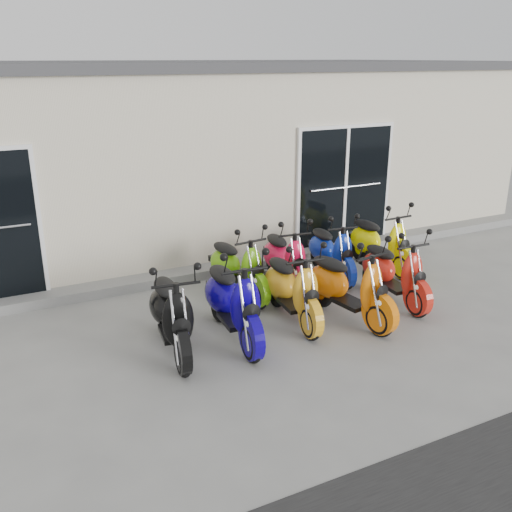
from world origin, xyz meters
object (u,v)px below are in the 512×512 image
object	(u,v)px
scooter_back_red	(285,251)
scooter_back_yellow	(381,235)
scooter_front_blue	(233,291)
scooter_back_green	(237,259)
scooter_back_blue	(332,244)
scooter_front_orange_a	(292,279)
scooter_front_orange_b	(349,277)
scooter_front_red	(395,263)
scooter_front_black	(171,304)

from	to	relation	value
scooter_back_red	scooter_back_yellow	distance (m)	1.83
scooter_front_blue	scooter_back_green	world-z (taller)	scooter_front_blue
scooter_back_blue	scooter_back_yellow	bearing A→B (deg)	4.07
scooter_front_orange_a	scooter_back_yellow	distance (m)	2.59
scooter_front_orange_b	scooter_back_blue	xyz separation A→B (m)	(0.69, 1.45, -0.06)
scooter_front_orange_b	scooter_back_green	size ratio (longest dim) A/B	1.07
scooter_front_red	scooter_back_blue	xyz separation A→B (m)	(-0.26, 1.25, -0.03)
scooter_front_blue	scooter_front_red	size ratio (longest dim) A/B	1.11
scooter_back_blue	scooter_back_green	bearing A→B (deg)	-172.03
scooter_back_blue	scooter_front_black	bearing A→B (deg)	-151.37
scooter_front_red	scooter_back_green	bearing A→B (deg)	150.73
scooter_front_black	scooter_back_green	size ratio (longest dim) A/B	1.07
scooter_back_yellow	scooter_front_orange_b	bearing A→B (deg)	-141.78
scooter_front_black	scooter_back_yellow	size ratio (longest dim) A/B	1.04
scooter_back_green	scooter_back_blue	world-z (taller)	scooter_back_green
scooter_front_orange_a	scooter_back_red	bearing A→B (deg)	70.27
scooter_front_black	scooter_back_blue	bearing A→B (deg)	29.21
scooter_front_blue	scooter_back_blue	bearing A→B (deg)	32.72
scooter_back_red	scooter_back_blue	world-z (taller)	scooter_back_red
scooter_front_orange_a	scooter_back_red	distance (m)	1.23
scooter_front_orange_a	scooter_front_orange_b	size ratio (longest dim) A/B	0.97
scooter_front_blue	scooter_back_red	world-z (taller)	scooter_front_blue
scooter_front_black	scooter_front_orange_b	world-z (taller)	scooter_front_black
scooter_front_red	scooter_back_yellow	xyz separation A→B (m)	(0.69, 1.20, 0.01)
scooter_front_black	scooter_back_red	distance (m)	2.55
scooter_front_orange_a	scooter_front_black	bearing A→B (deg)	-171.96
scooter_front_red	scooter_front_black	bearing A→B (deg)	-177.45
scooter_front_orange_b	scooter_front_red	world-z (taller)	scooter_front_orange_b
scooter_front_orange_a	scooter_front_red	size ratio (longest dim) A/B	1.02
scooter_front_orange_a	scooter_front_red	xyz separation A→B (m)	(1.66, -0.11, -0.01)
scooter_front_orange_b	scooter_back_red	world-z (taller)	scooter_front_orange_b
scooter_front_orange_a	scooter_back_green	bearing A→B (deg)	109.86
scooter_front_black	scooter_front_orange_b	bearing A→B (deg)	2.63
scooter_back_blue	scooter_back_red	bearing A→B (deg)	-171.11
scooter_front_black	scooter_back_yellow	bearing A→B (deg)	23.86
scooter_back_green	scooter_back_yellow	xyz separation A→B (m)	(2.64, -0.03, 0.02)
scooter_back_blue	scooter_back_yellow	size ratio (longest dim) A/B	0.94
scooter_front_orange_b	scooter_front_orange_a	bearing A→B (deg)	147.98
scooter_front_blue	scooter_back_yellow	bearing A→B (deg)	24.52
scooter_front_orange_b	scooter_front_red	xyz separation A→B (m)	(0.95, 0.20, -0.03)
scooter_front_black	scooter_back_yellow	distance (m)	4.24
scooter_front_orange_b	scooter_back_yellow	distance (m)	2.15
scooter_front_orange_b	scooter_back_red	bearing A→B (deg)	88.90
scooter_front_blue	scooter_back_red	xyz separation A→B (m)	(1.45, 1.23, -0.07)
scooter_back_green	scooter_back_yellow	distance (m)	2.64
scooter_front_blue	scooter_front_black	bearing A→B (deg)	-178.15
scooter_front_orange_a	scooter_back_yellow	xyz separation A→B (m)	(2.35, 1.09, -0.00)
scooter_back_yellow	scooter_back_green	bearing A→B (deg)	177.22
scooter_front_blue	scooter_back_yellow	world-z (taller)	scooter_front_blue
scooter_front_blue	scooter_back_yellow	xyz separation A→B (m)	(3.28, 1.21, -0.05)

